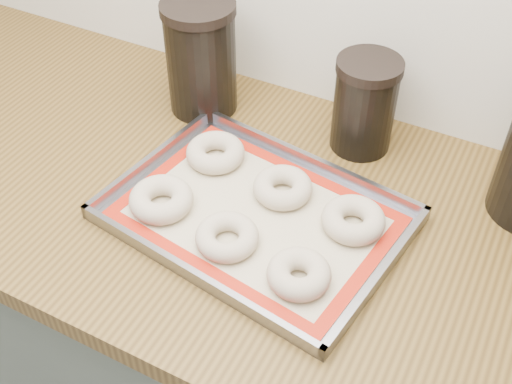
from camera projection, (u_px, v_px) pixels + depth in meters
The scene contains 12 objects.
cabinet at pixel (310, 379), 1.36m from camera, with size 3.00×0.65×0.86m, color #566256.
countertop at pixel (326, 235), 1.05m from camera, with size 3.06×0.68×0.04m, color brown.
baking_tray at pixel (256, 216), 1.04m from camera, with size 0.50×0.39×0.03m.
baking_mat at pixel (256, 216), 1.04m from camera, with size 0.46×0.35×0.00m.
bagel_front_left at pixel (161, 199), 1.05m from camera, with size 0.11×0.11×0.04m, color #C1AF95.
bagel_front_mid at pixel (227, 237), 0.99m from camera, with size 0.10×0.10×0.03m, color #C1AF95.
bagel_front_right at pixel (299, 274), 0.94m from camera, with size 0.10×0.10×0.04m, color #C1AF95.
bagel_back_left at pixel (215, 153), 1.14m from camera, with size 0.10×0.10×0.03m, color #C1AF95.
bagel_back_mid at pixel (283, 187), 1.07m from camera, with size 0.10×0.10×0.03m, color #C1AF95.
bagel_back_right at pixel (353, 220), 1.02m from camera, with size 0.10×0.10×0.04m, color #C1AF95.
canister_left at pixel (201, 57), 1.20m from camera, with size 0.14×0.14×0.22m.
canister_mid at pixel (365, 105), 1.13m from camera, with size 0.11×0.11×0.18m.
Camera 1 is at (0.23, 0.99, 1.65)m, focal length 45.00 mm.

